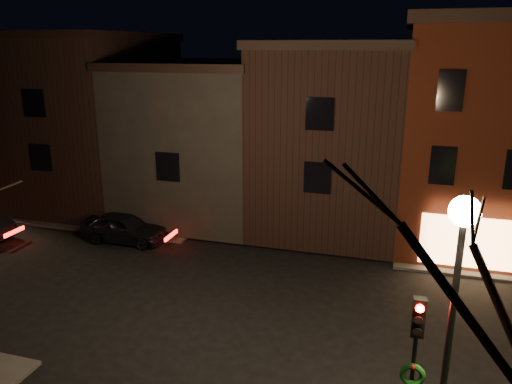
# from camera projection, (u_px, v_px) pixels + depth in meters

# --- Properties ---
(ground) EXTENTS (120.00, 120.00, 0.00)m
(ground) POSITION_uv_depth(u_px,v_px,m) (248.00, 308.00, 18.36)
(ground) COLOR black
(ground) RESTS_ON ground
(sidewalk_far_left) EXTENTS (30.00, 30.00, 0.12)m
(sidewalk_far_left) POSITION_uv_depth(u_px,v_px,m) (94.00, 159.00, 42.22)
(sidewalk_far_left) COLOR #2D2B28
(sidewalk_far_left) RESTS_ON ground
(corner_building) EXTENTS (6.50, 8.50, 10.50)m
(corner_building) POSITION_uv_depth(u_px,v_px,m) (471.00, 132.00, 23.35)
(corner_building) COLOR #501B0E
(corner_building) RESTS_ON ground
(row_building_a) EXTENTS (7.30, 10.30, 9.40)m
(row_building_a) POSITION_uv_depth(u_px,v_px,m) (335.00, 134.00, 26.24)
(row_building_a) COLOR black
(row_building_a) RESTS_ON ground
(row_building_b) EXTENTS (7.80, 10.30, 8.40)m
(row_building_b) POSITION_uv_depth(u_px,v_px,m) (207.00, 137.00, 28.37)
(row_building_b) COLOR black
(row_building_b) RESTS_ON ground
(row_building_c) EXTENTS (7.30, 10.30, 9.90)m
(row_building_c) POSITION_uv_depth(u_px,v_px,m) (95.00, 118.00, 30.15)
(row_building_c) COLOR black
(row_building_c) RESTS_ON ground
(street_lamp_near) EXTENTS (0.60, 0.60, 6.48)m
(street_lamp_near) POSITION_uv_depth(u_px,v_px,m) (458.00, 266.00, 9.68)
(street_lamp_near) COLOR black
(street_lamp_near) RESTS_ON sidewalk_near_right
(traffic_signal) EXTENTS (0.58, 0.38, 4.05)m
(traffic_signal) POSITION_uv_depth(u_px,v_px,m) (415.00, 352.00, 10.96)
(traffic_signal) COLOR black
(traffic_signal) RESTS_ON sidewalk_near_right
(parked_car_a) EXTENTS (4.24, 1.71, 1.45)m
(parked_car_a) POSITION_uv_depth(u_px,v_px,m) (124.00, 228.00, 24.44)
(parked_car_a) COLOR black
(parked_car_a) RESTS_ON ground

